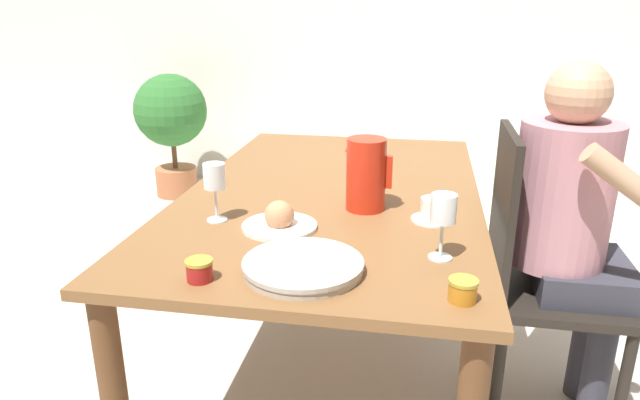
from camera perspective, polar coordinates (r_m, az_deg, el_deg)
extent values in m
plane|color=beige|center=(2.35, 1.15, -16.12)|extent=(20.00, 20.00, 0.00)
cube|color=silver|center=(4.26, 6.65, 18.35)|extent=(10.00, 0.06, 2.60)
cube|color=brown|center=(2.02, 1.28, 0.59)|extent=(1.01, 1.68, 0.03)
cylinder|color=brown|center=(2.95, -4.92, -0.82)|extent=(0.07, 0.07, 0.70)
cylinder|color=brown|center=(2.86, 12.61, -1.91)|extent=(0.07, 0.07, 0.70)
cylinder|color=black|center=(2.37, 25.42, -11.62)|extent=(0.04, 0.04, 0.44)
cylinder|color=black|center=(2.07, 27.95, -16.76)|extent=(0.04, 0.04, 0.44)
cylinder|color=black|center=(2.29, 16.31, -11.44)|extent=(0.04, 0.04, 0.44)
cylinder|color=black|center=(1.98, 17.30, -16.85)|extent=(0.04, 0.04, 0.44)
cube|color=black|center=(2.05, 22.57, -8.54)|extent=(0.42, 0.42, 0.03)
cube|color=black|center=(1.91, 17.84, -1.05)|extent=(0.03, 0.39, 0.52)
cylinder|color=#33333D|center=(2.28, 25.02, -12.40)|extent=(0.09, 0.09, 0.47)
cylinder|color=#33333D|center=(2.14, 26.03, -14.60)|extent=(0.09, 0.09, 0.47)
cube|color=#33333D|center=(2.06, 24.60, -6.89)|extent=(0.30, 0.34, 0.11)
cylinder|color=#B77A84|center=(1.94, 23.15, 0.52)|extent=(0.30, 0.30, 0.46)
sphere|color=tan|center=(1.87, 24.42, 9.70)|extent=(0.19, 0.19, 0.19)
cylinder|color=tan|center=(1.74, 28.23, 1.72)|extent=(0.25, 0.06, 0.20)
cylinder|color=red|center=(1.81, 4.62, 2.57)|extent=(0.13, 0.13, 0.23)
cube|color=red|center=(1.80, 6.93, 2.79)|extent=(0.02, 0.02, 0.10)
cone|color=red|center=(1.79, 3.09, 5.50)|extent=(0.04, 0.04, 0.04)
cylinder|color=white|center=(1.52, 11.90, -5.64)|extent=(0.06, 0.06, 0.00)
cylinder|color=white|center=(1.50, 12.04, -3.87)|extent=(0.01, 0.01, 0.10)
cylinder|color=white|center=(1.47, 12.27, -0.81)|extent=(0.07, 0.07, 0.07)
cylinder|color=white|center=(1.76, -10.25, -1.96)|extent=(0.06, 0.06, 0.00)
cylinder|color=white|center=(1.75, -10.35, -0.36)|extent=(0.01, 0.01, 0.10)
cylinder|color=white|center=(1.72, -10.52, 2.39)|extent=(0.07, 0.07, 0.08)
cylinder|color=orange|center=(1.72, -10.49, 1.85)|extent=(0.05, 0.05, 0.04)
cylinder|color=white|center=(1.77, 11.14, -1.93)|extent=(0.13, 0.13, 0.01)
cylinder|color=white|center=(1.76, 11.22, -0.84)|extent=(0.08, 0.08, 0.06)
cube|color=white|center=(1.76, 12.68, -0.83)|extent=(0.01, 0.01, 0.03)
cylinder|color=#B7B2A8|center=(1.41, -1.70, -6.87)|extent=(0.30, 0.30, 0.02)
cylinder|color=#B7B2A8|center=(1.41, -1.71, -6.32)|extent=(0.30, 0.30, 0.01)
cylinder|color=white|center=(1.68, -4.06, -2.64)|extent=(0.22, 0.22, 0.01)
sphere|color=tan|center=(1.67, -4.09, -1.53)|extent=(0.09, 0.09, 0.09)
cylinder|color=#C67A1E|center=(1.32, 14.08, -8.75)|extent=(0.06, 0.06, 0.05)
cylinder|color=gold|center=(1.31, 14.16, -7.88)|extent=(0.07, 0.07, 0.01)
cylinder|color=#A81E1E|center=(1.40, -11.97, -6.87)|extent=(0.06, 0.06, 0.05)
cylinder|color=gold|center=(1.39, -12.03, -6.04)|extent=(0.07, 0.07, 0.01)
cylinder|color=#A8603D|center=(4.35, -14.14, 1.86)|extent=(0.30, 0.30, 0.21)
cylinder|color=brown|center=(4.29, -14.36, 4.48)|extent=(0.04, 0.04, 0.21)
sphere|color=#2D6B2D|center=(4.23, -14.72, 8.68)|extent=(0.51, 0.51, 0.51)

